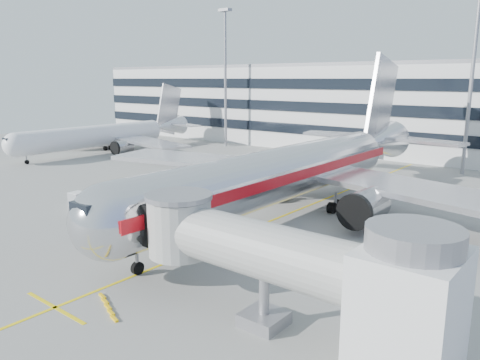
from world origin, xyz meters
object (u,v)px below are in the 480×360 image
Objects in this scene: main_jet at (296,169)px; cargo_container_front at (84,206)px; cargo_container_left at (77,199)px; belt_loader at (195,219)px; cargo_container_right at (99,199)px; baggage_tug at (107,219)px; ramp_worker at (137,219)px.

main_jet is 20.90m from cargo_container_front.
belt_loader is at bearing 11.23° from cargo_container_left.
cargo_container_right is at bearing -146.17° from main_jet.
main_jet is 17.92× the size of baggage_tug.
main_jet reaches higher than cargo_container_right.
baggage_tug is 5.53m from cargo_container_front.
cargo_container_front is (3.26, -1.34, 0.09)m from cargo_container_left.
cargo_container_left is at bearing 157.63° from cargo_container_front.
cargo_container_right is (-12.19, -1.52, 0.20)m from belt_loader.
main_jet is at bearing 56.57° from baggage_tug.
baggage_tug reaches higher than cargo_container_front.
cargo_container_left is 3.53m from cargo_container_front.
baggage_tug is 7.77m from cargo_container_right.
belt_loader is 2.78× the size of ramp_worker.
belt_loader reaches higher than cargo_container_left.
cargo_container_left is 0.85× the size of cargo_container_right.
main_jet is 10.67× the size of belt_loader.
baggage_tug is 1.41× the size of cargo_container_front.
ramp_worker reaches higher than cargo_container_front.
cargo_container_left is 0.77× the size of cargo_container_front.
main_jet reaches higher than cargo_container_left.
cargo_container_left is at bearing 163.32° from baggage_tug.
cargo_container_front reaches higher than cargo_container_left.
cargo_container_right is 0.90× the size of cargo_container_front.
belt_loader is 12.29m from cargo_container_right.
cargo_container_right reaches higher than cargo_container_left.
cargo_container_front is at bearing -62.84° from cargo_container_right.
belt_loader is at bearing -12.11° from ramp_worker.
cargo_container_right is at bearing -172.90° from belt_loader.
baggage_tug is 2.67m from ramp_worker.
cargo_container_right is (-6.74, 3.88, -0.00)m from baggage_tug.
baggage_tug reaches higher than cargo_container_right.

